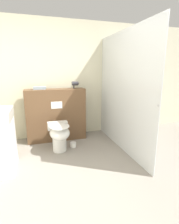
# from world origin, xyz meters

# --- Properties ---
(ground_plane) EXTENTS (12.00, 12.00, 0.00)m
(ground_plane) POSITION_xyz_m (0.00, 0.00, 0.00)
(ground_plane) COLOR gray
(wall_back) EXTENTS (8.00, 0.06, 2.50)m
(wall_back) POSITION_xyz_m (0.00, 2.17, 1.25)
(wall_back) COLOR beige
(wall_back) RESTS_ON ground_plane
(partition_panel) EXTENTS (1.22, 0.32, 1.09)m
(partition_panel) POSITION_xyz_m (-0.32, 1.90, 0.55)
(partition_panel) COLOR brown
(partition_panel) RESTS_ON ground_plane
(shower_glass) EXTENTS (0.04, 2.06, 2.14)m
(shower_glass) POSITION_xyz_m (0.80, 1.11, 1.07)
(shower_glass) COLOR silver
(shower_glass) RESTS_ON ground_plane
(toilet) EXTENTS (0.38, 0.58, 0.52)m
(toilet) POSITION_xyz_m (-0.35, 1.28, 0.33)
(toilet) COLOR white
(toilet) RESTS_ON ground_plane
(hair_drier) EXTENTS (0.16, 0.08, 0.15)m
(hair_drier) POSITION_xyz_m (0.10, 1.87, 1.19)
(hair_drier) COLOR #2D2D33
(hair_drier) RESTS_ON partition_panel
(folded_towel) EXTENTS (0.24, 0.14, 0.05)m
(folded_towel) POSITION_xyz_m (-0.63, 1.93, 1.12)
(folded_towel) COLOR #8C9EAD
(folded_towel) RESTS_ON partition_panel
(spare_toilet_roll) EXTENTS (0.12, 0.12, 0.09)m
(spare_toilet_roll) POSITION_xyz_m (-0.07, 1.40, 0.05)
(spare_toilet_roll) COLOR white
(spare_toilet_roll) RESTS_ON ground_plane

